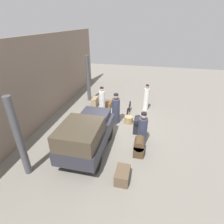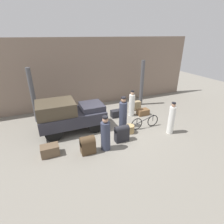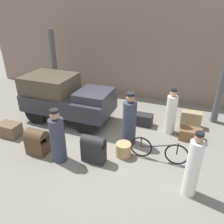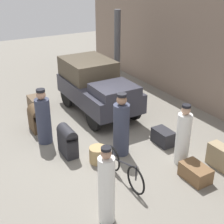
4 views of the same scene
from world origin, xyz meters
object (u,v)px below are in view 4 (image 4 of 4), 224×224
object	(u,v)px
suitcase_small_leather	(221,157)
trunk_large_brown	(195,173)
wicker_basket	(98,155)
trunk_barrel_dark	(68,140)
conductor_in_dark_uniform	(43,119)
porter_carrying_trunk	(106,188)
bicycle	(124,168)
porter_lifting_near_truck	(121,127)
porter_with_bicycle	(183,137)
truck	(96,85)
trunk_wicker_pale	(38,118)
suitcase_black_upright	(37,103)
trunk_umber_medium	(163,137)

from	to	relation	value
suitcase_small_leather	trunk_large_brown	distance (m)	0.90
wicker_basket	trunk_barrel_dark	size ratio (longest dim) A/B	0.56
conductor_in_dark_uniform	porter_carrying_trunk	world-z (taller)	porter_carrying_trunk
conductor_in_dark_uniform	suitcase_small_leather	xyz separation A→B (m)	(3.40, 3.34, -0.44)
bicycle	porter_lifting_near_truck	distance (m)	1.26
porter_with_bicycle	suitcase_small_leather	distance (m)	1.07
porter_lifting_near_truck	suitcase_small_leather	world-z (taller)	porter_lifting_near_truck
bicycle	trunk_large_brown	bearing A→B (deg)	61.35
truck	bicycle	world-z (taller)	truck
porter_with_bicycle	porter_carrying_trunk	bearing A→B (deg)	-72.91
suitcase_small_leather	trunk_wicker_pale	bearing A→B (deg)	-141.93
truck	suitcase_black_upright	world-z (taller)	truck
bicycle	porter_with_bicycle	size ratio (longest dim) A/B	1.04
conductor_in_dark_uniform	trunk_large_brown	size ratio (longest dim) A/B	2.26
porter_with_bicycle	porter_carrying_trunk	size ratio (longest dim) A/B	0.96
trunk_umber_medium	porter_carrying_trunk	bearing A→B (deg)	-57.96
bicycle	conductor_in_dark_uniform	bearing A→B (deg)	-159.76
bicycle	conductor_in_dark_uniform	xyz separation A→B (m)	(-2.63, -0.97, 0.39)
wicker_basket	suitcase_small_leather	size ratio (longest dim) A/B	0.63
conductor_in_dark_uniform	suitcase_black_upright	xyz separation A→B (m)	(-2.30, 0.51, -0.50)
truck	porter_carrying_trunk	xyz separation A→B (m)	(4.67, -2.22, -0.17)
porter_lifting_near_truck	porter_carrying_trunk	bearing A→B (deg)	-38.31
porter_with_bicycle	suitcase_small_leather	world-z (taller)	porter_with_bicycle
porter_with_bicycle	trunk_large_brown	distance (m)	0.92
trunk_wicker_pale	truck	bearing A→B (deg)	99.03
bicycle	porter_with_bicycle	bearing A→B (deg)	86.85
porter_lifting_near_truck	trunk_barrel_dark	xyz separation A→B (m)	(-0.66, -1.24, -0.35)
wicker_basket	trunk_large_brown	world-z (taller)	wicker_basket
wicker_basket	trunk_barrel_dark	world-z (taller)	trunk_barrel_dark
trunk_umber_medium	porter_lifting_near_truck	bearing A→B (deg)	-97.84
conductor_in_dark_uniform	suitcase_small_leather	distance (m)	4.79
trunk_barrel_dark	trunk_wicker_pale	xyz separation A→B (m)	(-1.72, -0.25, -0.02)
truck	porter_carrying_trunk	distance (m)	5.17
wicker_basket	trunk_wicker_pale	distance (m)	2.56
truck	bicycle	distance (m)	4.02
conductor_in_dark_uniform	trunk_umber_medium	xyz separation A→B (m)	(1.77, 2.83, -0.51)
wicker_basket	suitcase_black_upright	bearing A→B (deg)	-175.37
truck	trunk_wicker_pale	bearing A→B (deg)	-80.97
porter_with_bicycle	trunk_wicker_pale	distance (m)	4.38
conductor_in_dark_uniform	trunk_large_brown	bearing A→B (deg)	35.46
truck	trunk_barrel_dark	world-z (taller)	truck
bicycle	suitcase_small_leather	size ratio (longest dim) A/B	2.34
conductor_in_dark_uniform	bicycle	bearing A→B (deg)	20.24
porter_lifting_near_truck	trunk_wicker_pale	size ratio (longest dim) A/B	2.18
trunk_wicker_pale	trunk_barrel_dark	bearing A→B (deg)	8.24
conductor_in_dark_uniform	suitcase_small_leather	world-z (taller)	conductor_in_dark_uniform
porter_lifting_near_truck	suitcase_small_leather	bearing A→B (deg)	44.85
wicker_basket	conductor_in_dark_uniform	distance (m)	1.91
truck	trunk_barrel_dark	xyz separation A→B (m)	(2.07, -1.93, -0.52)
trunk_barrel_dark	trunk_wicker_pale	world-z (taller)	trunk_barrel_dark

